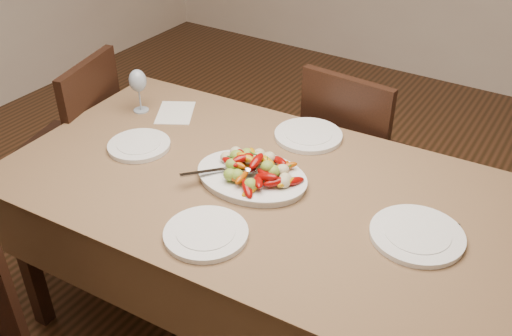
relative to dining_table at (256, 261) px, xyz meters
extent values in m
plane|color=#3D2412|center=(-0.18, -0.09, -0.38)|extent=(6.00, 6.00, 0.00)
cube|color=brown|center=(0.00, 0.00, 0.00)|extent=(1.89, 1.14, 0.76)
ellipsoid|color=white|center=(-0.02, 0.00, 0.39)|extent=(0.42, 0.32, 0.02)
cylinder|color=white|center=(-0.52, -0.05, 0.39)|extent=(0.24, 0.24, 0.02)
cylinder|color=white|center=(0.59, 0.02, 0.39)|extent=(0.30, 0.30, 0.02)
cylinder|color=white|center=(0.01, 0.38, 0.39)|extent=(0.27, 0.27, 0.02)
cylinder|color=white|center=(0.03, -0.33, 0.39)|extent=(0.27, 0.27, 0.02)
cube|color=silver|center=(-0.58, 0.26, 0.38)|extent=(0.23, 0.26, 0.00)
camera|label=1|loc=(0.90, -1.41, 1.55)|focal=40.00mm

